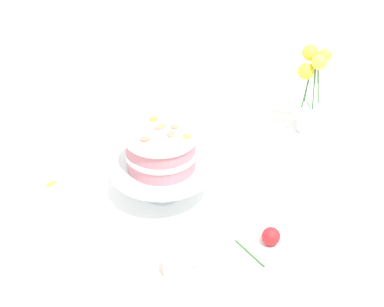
{
  "coord_description": "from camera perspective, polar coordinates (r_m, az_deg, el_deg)",
  "views": [
    {
      "loc": [
        -0.43,
        -1.22,
        1.72
      ],
      "look_at": [
        -0.06,
        -0.0,
        0.86
      ],
      "focal_mm": 51.15,
      "sensor_mm": 36.0,
      "label": 1
    }
  ],
  "objects": [
    {
      "name": "fallen_rose",
      "position": [
        1.42,
        8.19,
        -8.58
      ],
      "size": [
        0.11,
        0.11,
        0.05
      ],
      "color": "#2D6028",
      "rests_on": "dining_table"
    },
    {
      "name": "loose_petal_0",
      "position": [
        1.66,
        -14.5,
        -3.09
      ],
      "size": [
        0.04,
        0.04,
        0.01
      ],
      "primitive_type": "ellipsoid",
      "rotation": [
        0.0,
        0.0,
        0.61
      ],
      "color": "orange",
      "rests_on": "dining_table"
    },
    {
      "name": "dining_table",
      "position": [
        1.66,
        2.22,
        -6.18
      ],
      "size": [
        1.4,
        1.0,
        0.74
      ],
      "color": "white",
      "rests_on": "ground"
    },
    {
      "name": "layer_cake",
      "position": [
        1.49,
        -3.23,
        0.45
      ],
      "size": [
        0.2,
        0.2,
        0.11
      ],
      "color": "#CC7A84",
      "rests_on": "cake_stand"
    },
    {
      "name": "cake_stand",
      "position": [
        1.53,
        -3.15,
        -1.8
      ],
      "size": [
        0.29,
        0.29,
        0.1
      ],
      "color": "silver",
      "rests_on": "linen_napkin"
    },
    {
      "name": "linen_napkin",
      "position": [
        1.58,
        -3.05,
        -4.2
      ],
      "size": [
        0.38,
        0.38,
        0.0
      ],
      "primitive_type": "cube",
      "rotation": [
        0.0,
        0.0,
        0.2
      ],
      "color": "white",
      "rests_on": "dining_table"
    },
    {
      "name": "loose_petal_2",
      "position": [
        1.43,
        -18.11,
        -11.25
      ],
      "size": [
        0.05,
        0.04,
        0.0
      ],
      "primitive_type": "ellipsoid",
      "rotation": [
        0.0,
        0.0,
        5.97
      ],
      "color": "pink",
      "rests_on": "dining_table"
    },
    {
      "name": "loose_petal_1",
      "position": [
        1.54,
        8.27,
        -5.68
      ],
      "size": [
        0.04,
        0.03,
        0.01
      ],
      "primitive_type": "ellipsoid",
      "rotation": [
        0.0,
        0.0,
        0.1
      ],
      "color": "pink",
      "rests_on": "dining_table"
    },
    {
      "name": "flower_vase",
      "position": [
        1.84,
        12.18,
        6.25
      ],
      "size": [
        0.11,
        0.11,
        0.3
      ],
      "color": "silver",
      "rests_on": "dining_table"
    },
    {
      "name": "teacup",
      "position": [
        1.32,
        -1.53,
        -11.81
      ],
      "size": [
        0.12,
        0.11,
        0.06
      ],
      "color": "silver",
      "rests_on": "dining_table"
    }
  ]
}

